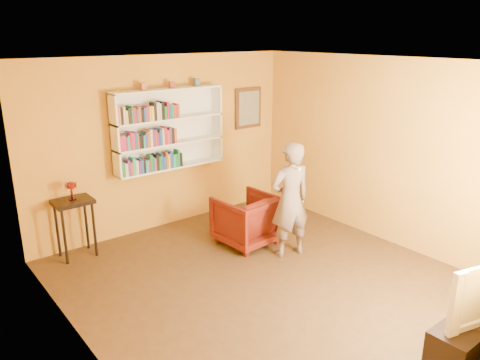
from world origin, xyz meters
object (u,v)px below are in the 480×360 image
(armchair, at_px, (247,220))
(person, at_px, (290,200))
(ruby_lustre, at_px, (71,187))
(bookshelf, at_px, (167,129))
(console_table, at_px, (74,210))
(tv_cabinet, at_px, (476,336))

(armchair, distance_m, person, 0.82)
(ruby_lustre, height_order, person, person)
(bookshelf, bearing_deg, console_table, -174.31)
(ruby_lustre, bearing_deg, console_table, 116.57)
(person, distance_m, tv_cabinet, 2.77)
(ruby_lustre, height_order, armchair, ruby_lustre)
(console_table, distance_m, ruby_lustre, 0.33)
(person, xyz_separation_m, tv_cabinet, (-0.12, -2.71, -0.59))
(person, relative_size, tv_cabinet, 1.30)
(bookshelf, height_order, armchair, bookshelf)
(person, height_order, tv_cabinet, person)
(bookshelf, height_order, tv_cabinet, bookshelf)
(bookshelf, relative_size, ruby_lustre, 7.15)
(armchair, relative_size, person, 0.50)
(ruby_lustre, xyz_separation_m, tv_cabinet, (2.24, -4.50, -0.80))
(armchair, height_order, person, person)
(ruby_lustre, distance_m, tv_cabinet, 5.09)
(console_table, bearing_deg, ruby_lustre, -63.43)
(armchair, bearing_deg, bookshelf, -71.55)
(bookshelf, xyz_separation_m, person, (0.76, -1.95, -0.78))
(armchair, distance_m, tv_cabinet, 3.37)
(bookshelf, relative_size, armchair, 2.20)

